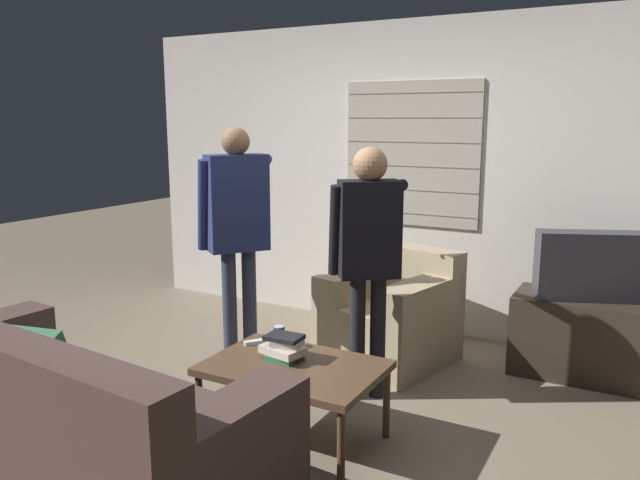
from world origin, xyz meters
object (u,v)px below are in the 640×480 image
Objects in this scene: coffee_table at (294,372)px; soda_can at (279,337)px; couch_blue at (67,431)px; tv at (598,266)px; person_left_standing at (237,220)px; armchair_beige at (392,315)px; spare_remote at (255,342)px; person_right_standing at (369,243)px; book_stack at (284,348)px.

soda_can is at bearing 138.55° from coffee_table.
soda_can is (0.45, 1.14, 0.18)m from couch_blue.
tv is 0.48× the size of person_left_standing.
coffee_table is at bearing 102.92° from armchair_beige.
soda_can is 0.16m from spare_remote.
spare_remote is (-1.71, -1.58, -0.33)m from tv.
armchair_beige is 1.39m from coffee_table.
soda_can is (-1.56, -1.55, -0.28)m from tv.
person_right_standing is at bearing 17.96° from tv.
person_right_standing reaches higher than tv.
person_left_standing reaches higher than coffee_table.
armchair_beige is at bearing 79.38° from soda_can.
book_stack is at bearing 99.27° from armchair_beige.
armchair_beige reaches higher than spare_remote.
couch_blue reaches higher than coffee_table.
book_stack is at bearing 28.39° from tv.
coffee_table is 3.61× the size of book_stack.
couch_blue is 16.98× the size of soda_can.
soda_can is at bearing -91.24° from person_left_standing.
person_left_standing reaches higher than tv.
armchair_beige is 1.04× the size of coffee_table.
armchair_beige is 0.57× the size of person_left_standing.
armchair_beige is 3.74× the size of book_stack.
person_right_standing reaches higher than book_stack.
coffee_table is 0.59× the size of person_right_standing.
spare_remote is at bearing -100.20° from person_left_standing.
spare_remote is (0.30, 1.11, 0.13)m from couch_blue.
armchair_beige is 1.34m from person_left_standing.
person_right_standing is at bearing 74.01° from book_stack.
book_stack is (-0.20, -0.68, -0.49)m from person_right_standing.
coffee_table is 0.55× the size of person_left_standing.
soda_can is at bearing 73.64° from couch_blue.
armchair_beige is at bearing 89.47° from coffee_table.
coffee_table is at bearing -41.45° from soda_can.
person_left_standing is (-0.21, 1.65, 0.75)m from couch_blue.
spare_remote is at bearing 21.37° from tv.
person_left_standing is 13.58× the size of spare_remote.
coffee_table is 1.30m from person_left_standing.
tv is 6.53× the size of spare_remote.
couch_blue is at bearing -151.64° from person_right_standing.
tv is (1.33, 0.36, 0.45)m from armchair_beige.
spare_remote is at bearing 156.55° from coffee_table.
person_right_standing is (0.10, -0.66, 0.67)m from armchair_beige.
book_stack is at bearing -142.92° from person_right_standing.
book_stack is (-0.09, 0.04, 0.11)m from coffee_table.
couch_blue is 16.99× the size of spare_remote.
coffee_table is 0.14m from book_stack.
tv is at bearing 82.19° from spare_remote.
soda_can is (-0.21, 0.19, 0.10)m from coffee_table.
spare_remote is (0.51, -0.54, -0.62)m from person_left_standing.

